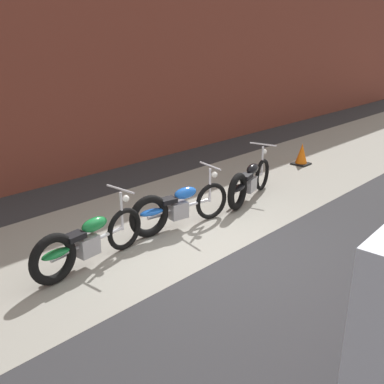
{
  "coord_description": "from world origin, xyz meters",
  "views": [
    {
      "loc": [
        -4.68,
        -3.89,
        3.27
      ],
      "look_at": [
        0.26,
        0.94,
        0.75
      ],
      "focal_mm": 42.03,
      "sensor_mm": 36.0,
      "label": 1
    }
  ],
  "objects_px": {
    "motorcycle_green": "(82,244)",
    "traffic_cone": "(302,155)",
    "motorcycle_blue": "(174,208)",
    "motorcycle_black": "(248,183)"
  },
  "relations": [
    {
      "from": "motorcycle_green",
      "to": "traffic_cone",
      "type": "distance_m",
      "value": 6.87
    },
    {
      "from": "motorcycle_green",
      "to": "motorcycle_blue",
      "type": "relative_size",
      "value": 1.01
    },
    {
      "from": "motorcycle_black",
      "to": "traffic_cone",
      "type": "relative_size",
      "value": 3.57
    },
    {
      "from": "motorcycle_blue",
      "to": "traffic_cone",
      "type": "bearing_deg",
      "value": 16.29
    },
    {
      "from": "motorcycle_green",
      "to": "motorcycle_black",
      "type": "xyz_separation_m",
      "value": [
        3.79,
        -0.01,
        0.0
      ]
    },
    {
      "from": "motorcycle_green",
      "to": "traffic_cone",
      "type": "height_order",
      "value": "motorcycle_green"
    },
    {
      "from": "motorcycle_black",
      "to": "motorcycle_blue",
      "type": "bearing_deg",
      "value": 162.81
    },
    {
      "from": "motorcycle_green",
      "to": "motorcycle_blue",
      "type": "xyz_separation_m",
      "value": [
        1.85,
        0.06,
        0.0
      ]
    },
    {
      "from": "motorcycle_black",
      "to": "traffic_cone",
      "type": "xyz_separation_m",
      "value": [
        3.05,
        0.62,
        -0.15
      ]
    },
    {
      "from": "traffic_cone",
      "to": "motorcycle_black",
      "type": "bearing_deg",
      "value": -168.49
    }
  ]
}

